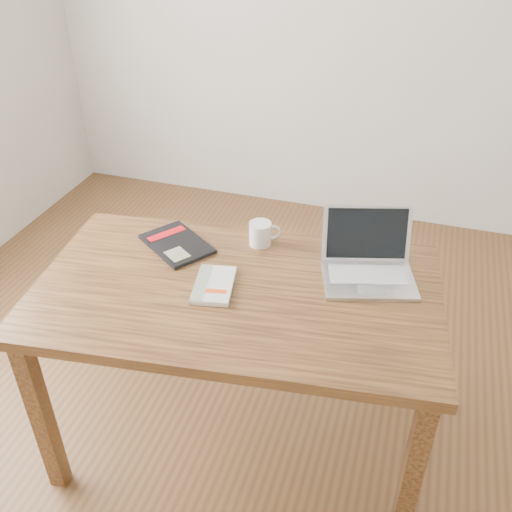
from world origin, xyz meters
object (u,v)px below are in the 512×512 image
(white_guidebook, at_px, (214,285))
(black_guidebook, at_px, (177,244))
(laptop, at_px, (368,263))
(desk, at_px, (237,309))
(coffee_mug, at_px, (261,233))

(white_guidebook, xyz_separation_m, black_guidebook, (-0.22, 0.20, -0.00))
(black_guidebook, bearing_deg, white_guidebook, -96.18)
(black_guidebook, relative_size, laptop, 0.87)
(white_guidebook, bearing_deg, desk, 2.57)
(black_guidebook, bearing_deg, laptop, -52.07)
(white_guidebook, relative_size, black_guidebook, 0.70)
(desk, bearing_deg, black_guidebook, 141.88)
(laptop, bearing_deg, coffee_mug, 153.65)
(desk, bearing_deg, coffee_mug, 83.35)
(laptop, bearing_deg, black_guidebook, 166.50)
(desk, relative_size, white_guidebook, 6.34)
(desk, bearing_deg, white_guidebook, -173.35)
(black_guidebook, height_order, coffee_mug, coffee_mug)
(laptop, relative_size, coffee_mug, 3.28)
(white_guidebook, xyz_separation_m, laptop, (0.48, 0.23, 0.04))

